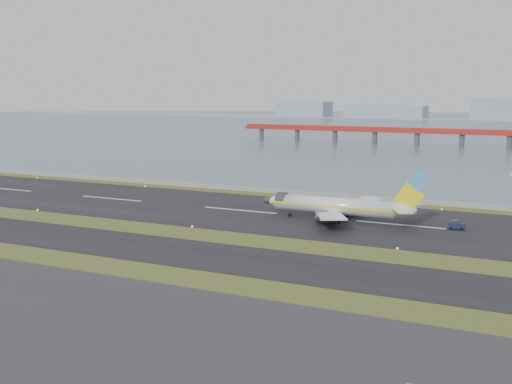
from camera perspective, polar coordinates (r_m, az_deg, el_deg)
ground at (r=134.19m, az=-7.39°, el=-3.75°), size 1000.00×1000.00×0.00m
taxiway_strip at (r=124.63m, az=-10.45°, el=-4.78°), size 1000.00×18.00×0.10m
runway_strip at (r=159.50m, az=-1.43°, el=-1.65°), size 1000.00×45.00×0.10m
seawall at (r=186.14m, az=2.85°, el=0.00°), size 1000.00×2.50×1.00m
bay_water at (r=574.30m, az=18.96°, el=5.47°), size 1400.00×800.00×1.30m
red_pier at (r=363.44m, az=17.86°, el=4.98°), size 260.00×5.00×10.20m
far_shoreline at (r=731.69m, az=21.68°, el=6.43°), size 1400.00×80.00×60.50m
airliner at (r=146.89m, az=7.52°, el=-1.28°), size 38.52×32.89×12.80m
pushback_tug at (r=143.69m, az=17.37°, el=-2.83°), size 3.40×2.20×2.08m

